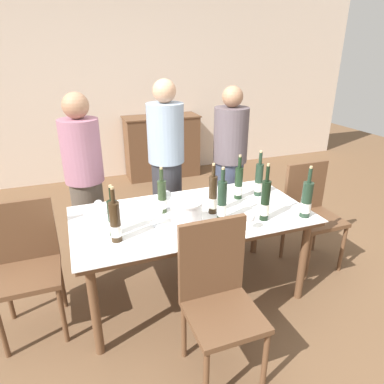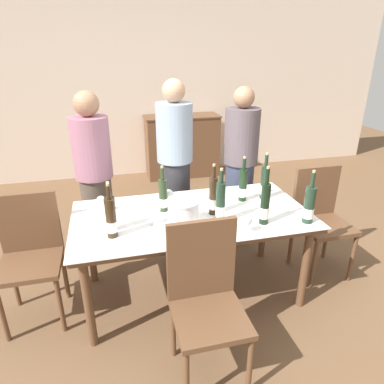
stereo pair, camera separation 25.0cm
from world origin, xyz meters
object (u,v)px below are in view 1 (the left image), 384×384
(person_guest_right, at_px, (229,167))
(wine_bottle_0, at_px, (239,184))
(wine_bottle_8, at_px, (259,180))
(wine_glass_3, at_px, (157,211))
(ice_bucket, at_px, (187,213))
(wine_bottle_6, at_px, (265,201))
(wine_glass_1, at_px, (250,219))
(dining_table, at_px, (192,222))
(person_host, at_px, (86,184))
(sideboard_cabinet, at_px, (162,147))
(person_guest_left, at_px, (167,170))
(wine_bottle_2, at_px, (115,223))
(wine_glass_0, at_px, (167,196))
(chair_near_front, at_px, (218,291))
(wine_bottle_3, at_px, (306,200))
(wine_bottle_5, at_px, (213,196))
(chair_left_end, at_px, (27,259))
(wine_bottle_1, at_px, (113,219))
(chair_right_end, at_px, (310,208))
(wine_bottle_7, at_px, (162,197))
(wine_bottle_4, at_px, (222,202))
(wine_glass_2, at_px, (99,205))

(person_guest_right, bearing_deg, wine_bottle_0, -109.65)
(wine_bottle_8, distance_m, wine_glass_3, 0.97)
(ice_bucket, distance_m, wine_bottle_0, 0.65)
(wine_bottle_6, height_order, wine_glass_1, wine_bottle_6)
(dining_table, relative_size, person_host, 1.13)
(sideboard_cabinet, xyz_separation_m, person_guest_left, (-0.53, -2.08, 0.35))
(dining_table, height_order, wine_glass_3, wine_glass_3)
(wine_bottle_2, bearing_deg, wine_glass_3, 19.01)
(wine_glass_0, height_order, chair_near_front, chair_near_front)
(wine_bottle_6, bearing_deg, dining_table, 149.96)
(dining_table, bearing_deg, wine_bottle_3, -22.92)
(dining_table, bearing_deg, wine_glass_3, -163.20)
(wine_glass_3, bearing_deg, wine_bottle_5, 7.21)
(wine_glass_0, bearing_deg, chair_left_end, -174.84)
(dining_table, relative_size, wine_glass_1, 14.18)
(ice_bucket, bearing_deg, wine_bottle_1, 171.99)
(wine_glass_0, height_order, chair_right_end, chair_right_end)
(wine_bottle_5, xyz_separation_m, chair_left_end, (-1.33, 0.12, -0.32))
(wine_bottle_3, bearing_deg, wine_bottle_6, 169.02)
(wine_bottle_7, distance_m, chair_left_end, 1.03)
(sideboard_cabinet, relative_size, ice_bucket, 4.98)
(ice_bucket, bearing_deg, wine_bottle_0, 29.14)
(wine_bottle_4, distance_m, chair_near_front, 0.66)
(wine_bottle_0, height_order, wine_bottle_1, wine_bottle_0)
(wine_bottle_2, bearing_deg, wine_bottle_5, 12.05)
(wine_bottle_2, distance_m, wine_bottle_6, 1.05)
(wine_bottle_1, distance_m, wine_bottle_6, 1.06)
(wine_bottle_2, bearing_deg, person_guest_left, 56.71)
(ice_bucket, distance_m, person_guest_right, 1.20)
(dining_table, distance_m, wine_bottle_7, 0.30)
(wine_bottle_0, height_order, wine_bottle_7, wine_bottle_0)
(wine_glass_1, bearing_deg, wine_glass_0, 128.75)
(wine_bottle_5, xyz_separation_m, wine_glass_0, (-0.30, 0.21, -0.04))
(wine_bottle_1, bearing_deg, wine_bottle_6, -8.76)
(person_host, xyz_separation_m, person_guest_right, (1.38, -0.03, -0.00))
(dining_table, height_order, person_host, person_host)
(wine_bottle_3, distance_m, chair_near_front, 0.98)
(wine_glass_0, distance_m, chair_right_end, 1.35)
(person_host, bearing_deg, wine_bottle_7, -52.16)
(wine_bottle_2, xyz_separation_m, wine_bottle_6, (1.05, -0.07, 0.01))
(wine_bottle_0, distance_m, wine_glass_2, 1.12)
(wine_glass_3, bearing_deg, chair_near_front, -70.75)
(chair_near_front, bearing_deg, person_guest_left, 85.41)
(wine_glass_2, distance_m, person_guest_right, 1.43)
(ice_bucket, distance_m, wine_glass_3, 0.21)
(wine_bottle_0, relative_size, person_guest_left, 0.23)
(person_host, bearing_deg, chair_near_front, -66.81)
(sideboard_cabinet, distance_m, wine_bottle_6, 3.12)
(wine_bottle_4, bearing_deg, wine_bottle_1, 175.12)
(dining_table, relative_size, wine_bottle_1, 4.97)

